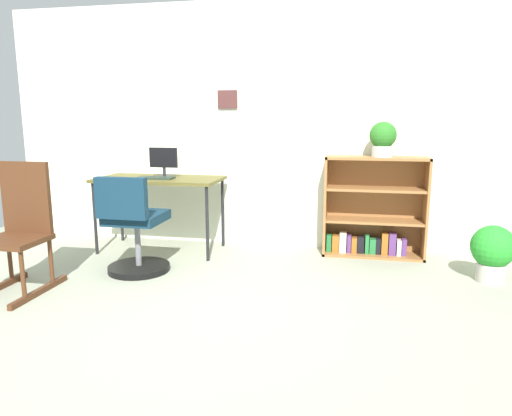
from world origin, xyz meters
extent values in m
plane|color=gray|center=(0.00, 0.00, 0.00)|extent=(6.24, 6.24, 0.00)
cube|color=silver|center=(0.00, 2.15, 1.20)|extent=(5.20, 0.10, 2.40)
cube|color=#4C2927|center=(-0.26, 2.09, 1.47)|extent=(0.20, 0.02, 0.18)
cube|color=brown|center=(-0.85, 1.70, 0.71)|extent=(1.19, 0.60, 0.03)
cylinder|color=black|center=(-1.41, 1.44, 0.35)|extent=(0.03, 0.03, 0.69)
cylinder|color=black|center=(-0.29, 1.44, 0.35)|extent=(0.03, 0.03, 0.69)
cylinder|color=black|center=(-1.41, 1.96, 0.35)|extent=(0.03, 0.03, 0.69)
cylinder|color=black|center=(-0.29, 1.96, 0.35)|extent=(0.03, 0.03, 0.69)
cylinder|color=#262628|center=(-0.81, 1.74, 0.73)|extent=(0.17, 0.17, 0.01)
cylinder|color=#262628|center=(-0.81, 1.74, 0.77)|extent=(0.03, 0.03, 0.08)
cube|color=black|center=(-0.81, 1.73, 0.91)|extent=(0.28, 0.02, 0.19)
cube|color=#253228|center=(-0.85, 1.62, 0.73)|extent=(0.34, 0.15, 0.02)
cylinder|color=black|center=(-0.79, 1.05, 0.03)|extent=(0.52, 0.52, 0.05)
cylinder|color=slate|center=(-0.79, 1.05, 0.24)|extent=(0.05, 0.05, 0.38)
cube|color=#112D40|center=(-0.79, 1.05, 0.47)|extent=(0.44, 0.44, 0.08)
cube|color=#112D40|center=(-0.79, 0.80, 0.67)|extent=(0.42, 0.07, 0.33)
cube|color=#4D2B17|center=(-1.27, 0.40, 0.02)|extent=(0.04, 0.64, 0.04)
cylinder|color=#4D2B17|center=(-1.27, 0.24, 0.21)|extent=(0.03, 0.03, 0.34)
cylinder|color=#4D2B17|center=(-1.63, 0.56, 0.21)|extent=(0.03, 0.03, 0.34)
cylinder|color=#4D2B17|center=(-1.27, 0.56, 0.21)|extent=(0.03, 0.03, 0.34)
cube|color=#4D2B17|center=(-1.45, 0.40, 0.40)|extent=(0.42, 0.40, 0.04)
cube|color=#4D2B17|center=(-1.45, 0.58, 0.69)|extent=(0.40, 0.04, 0.55)
cube|color=#956336|center=(0.73, 1.92, 0.47)|extent=(0.02, 0.30, 0.94)
cube|color=#956336|center=(1.64, 1.92, 0.47)|extent=(0.02, 0.30, 0.94)
cube|color=#956336|center=(1.19, 1.92, 0.93)|extent=(0.93, 0.30, 0.02)
cube|color=#956336|center=(1.19, 1.92, 0.01)|extent=(0.93, 0.30, 0.02)
cube|color=#956336|center=(1.19, 2.06, 0.47)|extent=(0.93, 0.02, 0.94)
cube|color=#956336|center=(1.19, 1.92, 0.34)|extent=(0.88, 0.28, 0.02)
cube|color=#956336|center=(1.19, 1.92, 0.64)|extent=(0.88, 0.28, 0.02)
cube|color=#237238|center=(0.78, 1.91, 0.10)|extent=(0.05, 0.09, 0.16)
cube|color=#99591E|center=(0.84, 1.91, 0.10)|extent=(0.07, 0.12, 0.16)
cube|color=beige|center=(0.91, 1.91, 0.12)|extent=(0.06, 0.12, 0.19)
cube|color=#593372|center=(0.97, 1.91, 0.11)|extent=(0.04, 0.11, 0.17)
cube|color=#99591E|center=(1.02, 1.91, 0.10)|extent=(0.05, 0.10, 0.15)
cube|color=black|center=(1.08, 1.91, 0.10)|extent=(0.06, 0.09, 0.16)
cube|color=#237238|center=(1.13, 1.91, 0.11)|extent=(0.03, 0.10, 0.18)
cube|color=#237238|center=(1.19, 1.91, 0.09)|extent=(0.06, 0.09, 0.14)
cube|color=black|center=(1.24, 1.91, 0.10)|extent=(0.04, 0.10, 0.15)
cube|color=#99591E|center=(1.30, 1.91, 0.13)|extent=(0.06, 0.11, 0.20)
cube|color=#593372|center=(1.36, 1.91, 0.13)|extent=(0.06, 0.12, 0.20)
cube|color=beige|center=(1.43, 1.91, 0.10)|extent=(0.04, 0.13, 0.15)
cube|color=#593372|center=(1.47, 1.91, 0.10)|extent=(0.04, 0.10, 0.16)
cylinder|color=#B7B2A8|center=(1.23, 1.90, 0.99)|extent=(0.19, 0.19, 0.10)
sphere|color=#296F21|center=(1.23, 1.90, 1.14)|extent=(0.24, 0.24, 0.24)
cylinder|color=#B7B2A8|center=(2.08, 1.36, 0.08)|extent=(0.22, 0.22, 0.15)
sphere|color=green|center=(2.08, 1.36, 0.29)|extent=(0.34, 0.34, 0.34)
camera|label=1|loc=(0.96, -2.51, 1.29)|focal=32.86mm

